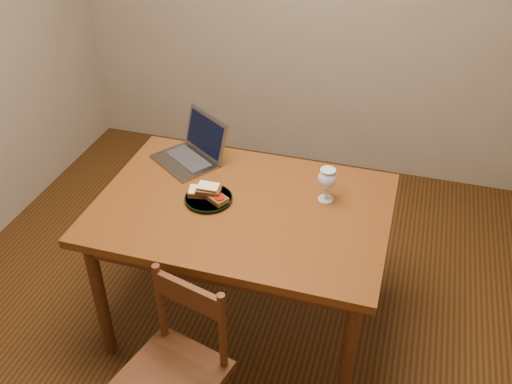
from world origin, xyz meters
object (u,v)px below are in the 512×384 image
(milk_glass, at_px, (327,185))
(table, at_px, (242,220))
(plate, at_px, (209,199))
(chair, at_px, (175,364))
(laptop, at_px, (194,148))

(milk_glass, bearing_deg, table, -157.15)
(plate, bearing_deg, chair, -82.27)
(milk_glass, distance_m, laptop, 0.71)
(table, distance_m, chair, 0.70)
(chair, distance_m, milk_glass, 0.99)
(milk_glass, bearing_deg, plate, -162.62)
(chair, height_order, milk_glass, milk_glass)
(plate, bearing_deg, milk_glass, 17.38)
(table, xyz_separation_m, milk_glass, (0.35, 0.15, 0.17))
(table, distance_m, milk_glass, 0.41)
(table, height_order, laptop, laptop)
(plate, distance_m, laptop, 0.37)
(table, height_order, milk_glass, milk_glass)
(plate, xyz_separation_m, milk_glass, (0.50, 0.16, 0.07))
(table, bearing_deg, plate, -176.02)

